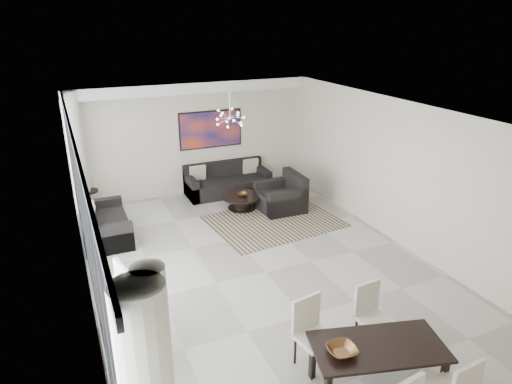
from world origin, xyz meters
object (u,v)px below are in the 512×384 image
sofa_main (227,183)px  tv_console (118,340)px  dining_table (378,351)px  coffee_table (242,201)px  television (125,300)px

sofa_main → tv_console: sofa_main is taller
sofa_main → dining_table: (-0.71, -7.17, 0.31)m
sofa_main → tv_console: (-3.54, -5.23, -0.04)m
coffee_table → tv_console: tv_console is taller
coffee_table → television: bearing=-129.5°
coffee_table → tv_console: size_ratio=0.66×
coffee_table → dining_table: dining_table is taller
coffee_table → tv_console: 5.36m
coffee_table → sofa_main: sofa_main is taller
sofa_main → television: size_ratio=1.82×
sofa_main → dining_table: 7.21m
sofa_main → tv_console: 6.31m
sofa_main → television: bearing=-123.1°
tv_console → television: television is taller
tv_console → sofa_main: bearing=56.0°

